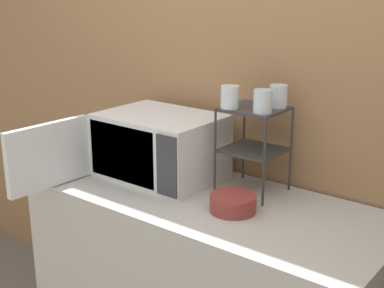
# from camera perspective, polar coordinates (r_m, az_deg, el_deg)

# --- Properties ---
(wall_back) EXTENTS (8.00, 0.06, 2.60)m
(wall_back) POSITION_cam_1_polar(r_m,az_deg,el_deg) (2.36, 6.87, 5.39)
(wall_back) COLOR #9E7047
(wall_back) RESTS_ON ground_plane
(microwave) EXTENTS (0.56, 0.78, 0.28)m
(microwave) POSITION_cam_1_polar(r_m,az_deg,el_deg) (2.36, -4.02, -0.25)
(microwave) COLOR silver
(microwave) RESTS_ON counter
(dish_rack) EXTENTS (0.24, 0.23, 0.36)m
(dish_rack) POSITION_cam_1_polar(r_m,az_deg,el_deg) (2.18, 6.62, 1.28)
(dish_rack) COLOR #333333
(dish_rack) RESTS_ON counter
(glass_front_left) EXTENTS (0.07, 0.07, 0.09)m
(glass_front_left) POSITION_cam_1_polar(r_m,az_deg,el_deg) (2.12, 4.06, 5.03)
(glass_front_left) COLOR silver
(glass_front_left) RESTS_ON dish_rack
(glass_back_right) EXTENTS (0.07, 0.07, 0.09)m
(glass_back_right) POSITION_cam_1_polar(r_m,az_deg,el_deg) (2.16, 9.19, 5.06)
(glass_back_right) COLOR silver
(glass_back_right) RESTS_ON dish_rack
(glass_front_right) EXTENTS (0.07, 0.07, 0.09)m
(glass_front_right) POSITION_cam_1_polar(r_m,az_deg,el_deg) (2.06, 7.56, 4.54)
(glass_front_right) COLOR silver
(glass_front_right) RESTS_ON dish_rack
(bowl) EXTENTS (0.18, 0.18, 0.07)m
(bowl) POSITION_cam_1_polar(r_m,az_deg,el_deg) (2.05, 4.40, -6.33)
(bowl) COLOR maroon
(bowl) RESTS_ON counter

